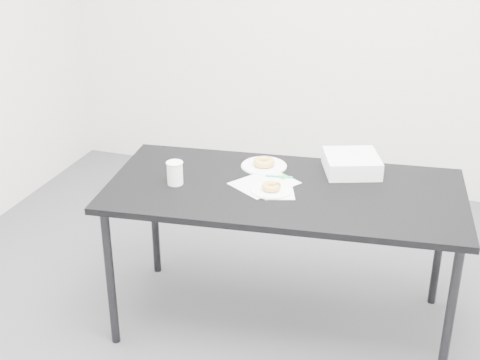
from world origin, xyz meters
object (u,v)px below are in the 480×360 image
(coffee_cup, at_px, (175,173))
(bakery_box, at_px, (352,163))
(scorecard, at_px, (264,183))
(donut_near, at_px, (271,186))
(plate_near, at_px, (271,190))
(pen, at_px, (279,177))
(plate_far, at_px, (264,166))
(donut_far, at_px, (264,162))
(table, at_px, (284,199))

(coffee_cup, bearing_deg, bakery_box, 27.68)
(scorecard, xyz_separation_m, donut_near, (0.06, -0.07, 0.02))
(coffee_cup, bearing_deg, plate_near, 8.34)
(donut_near, relative_size, coffee_cup, 0.82)
(pen, relative_size, bakery_box, 0.51)
(coffee_cup, distance_m, bakery_box, 0.89)
(plate_near, bearing_deg, plate_far, 113.33)
(plate_near, bearing_deg, pen, 91.80)
(plate_near, xyz_separation_m, donut_far, (-0.12, 0.27, 0.02))
(plate_far, bearing_deg, table, -51.94)
(plate_near, xyz_separation_m, plate_far, (-0.12, 0.27, -0.00))
(donut_near, xyz_separation_m, coffee_cup, (-0.47, -0.07, 0.03))
(plate_far, xyz_separation_m, donut_far, (0.00, 0.00, 0.02))
(donut_near, xyz_separation_m, plate_far, (-0.12, 0.27, -0.02))
(plate_near, bearing_deg, coffee_cup, -171.66)
(plate_far, bearing_deg, scorecard, -73.01)
(donut_near, bearing_deg, table, 46.15)
(pen, height_order, donut_near, donut_near)
(table, distance_m, plate_near, 0.10)
(donut_near, bearing_deg, plate_near, 0.00)
(plate_far, xyz_separation_m, coffee_cup, (-0.35, -0.34, 0.05))
(pen, xyz_separation_m, plate_far, (-0.11, 0.11, -0.00))
(coffee_cup, bearing_deg, scorecard, 18.76)
(donut_far, relative_size, bakery_box, 0.42)
(table, height_order, donut_near, donut_near)
(pen, bearing_deg, donut_far, 124.92)
(plate_far, relative_size, donut_far, 2.13)
(scorecard, relative_size, plate_far, 1.23)
(donut_far, xyz_separation_m, bakery_box, (0.44, 0.08, 0.02))
(pen, bearing_deg, table, -71.40)
(pen, bearing_deg, plate_far, 124.92)
(scorecard, xyz_separation_m, plate_far, (-0.06, 0.20, 0.00))
(scorecard, relative_size, pen, 2.15)
(donut_near, bearing_deg, coffee_cup, -171.66)
(table, relative_size, scorecard, 6.20)
(plate_near, distance_m, donut_far, 0.29)
(table, height_order, donut_far, donut_far)
(table, xyz_separation_m, donut_far, (-0.17, 0.21, 0.08))
(scorecard, distance_m, donut_far, 0.21)
(table, distance_m, coffee_cup, 0.55)
(scorecard, bearing_deg, pen, 92.47)
(table, xyz_separation_m, coffee_cup, (-0.52, -0.12, 0.12))
(plate_near, bearing_deg, scorecard, 127.84)
(scorecard, bearing_deg, coffee_cup, -128.40)
(table, height_order, pen, pen)
(scorecard, relative_size, donut_far, 2.61)
(coffee_cup, bearing_deg, plate_far, 43.70)
(pen, relative_size, plate_near, 0.66)
(donut_far, distance_m, coffee_cup, 0.49)
(pen, xyz_separation_m, donut_far, (-0.11, 0.11, 0.02))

